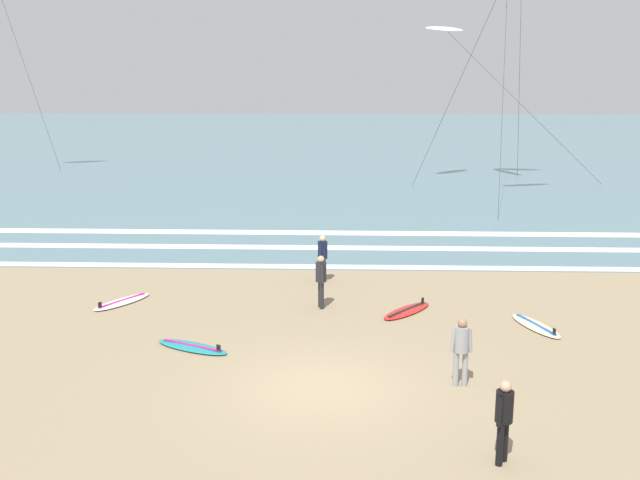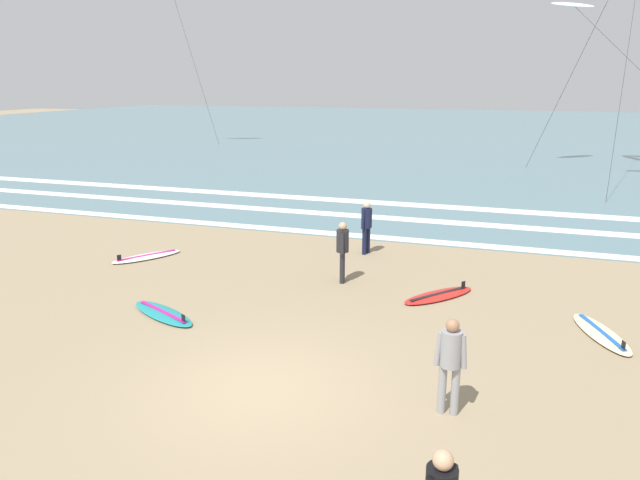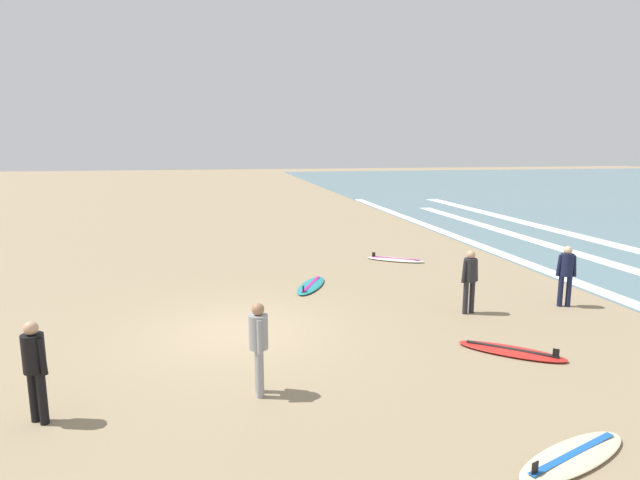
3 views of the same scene
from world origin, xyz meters
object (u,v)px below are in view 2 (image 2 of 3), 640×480
(surfer_mid_group, at_px, (343,247))
(surfboard_left_pile, at_px, (439,295))
(kite_white_high_left, at_px, (574,6))
(surfer_right_near, at_px, (451,358))
(surfboard_foreground_flat, at_px, (147,257))
(surfboard_right_spare, at_px, (163,313))
(surfboard_near_water, at_px, (601,333))
(surfer_left_far, at_px, (367,223))

(surfer_mid_group, height_order, surfboard_left_pile, surfer_mid_group)
(surfboard_left_pile, relative_size, kite_white_high_left, 0.18)
(kite_white_high_left, bearing_deg, surfer_right_near, -96.20)
(surfboard_foreground_flat, relative_size, kite_white_high_left, 0.18)
(surfer_right_near, relative_size, surfboard_foreground_flat, 0.77)
(surfboard_right_spare, bearing_deg, surfboard_near_water, 11.68)
(surfer_left_far, xyz_separation_m, surfer_right_near, (3.34, -8.17, 0.00))
(surfer_mid_group, distance_m, surfboard_right_spare, 4.75)
(surfboard_foreground_flat, xyz_separation_m, surfboard_left_pile, (8.60, -0.57, 0.00))
(surfer_right_near, distance_m, surfboard_right_spare, 6.86)
(surfboard_right_spare, relative_size, surfboard_near_water, 0.99)
(surfboard_foreground_flat, bearing_deg, surfboard_near_water, -8.26)
(surfboard_foreground_flat, distance_m, kite_white_high_left, 28.69)
(surfboard_right_spare, relative_size, kite_white_high_left, 0.19)
(kite_white_high_left, bearing_deg, surfer_left_far, -106.90)
(surfboard_right_spare, relative_size, surfboard_foreground_flat, 1.03)
(surfer_left_far, distance_m, surfboard_foreground_flat, 6.58)
(surfer_right_near, bearing_deg, surfboard_right_spare, 162.40)
(kite_white_high_left, bearing_deg, surfboard_left_pile, -99.24)
(surfer_right_near, relative_size, surfboard_right_spare, 0.74)
(surfer_left_far, distance_m, surfer_right_near, 8.83)
(surfer_mid_group, relative_size, surfer_left_far, 1.00)
(surfer_left_far, relative_size, surfer_right_near, 1.00)
(surfboard_near_water, height_order, kite_white_high_left, kite_white_high_left)
(surfer_right_near, xyz_separation_m, kite_white_high_left, (3.24, 29.81, 8.16))
(surfboard_right_spare, xyz_separation_m, surfboard_near_water, (9.16, 1.89, 0.00))
(surfer_left_far, height_order, surfboard_left_pile, surfer_left_far)
(surfboard_near_water, distance_m, kite_white_high_left, 27.42)
(surfer_right_near, bearing_deg, surfboard_near_water, 55.87)
(surfboard_right_spare, xyz_separation_m, surfboard_foreground_flat, (-2.89, 3.64, 0.00))
(surfer_left_far, distance_m, surfboard_right_spare, 6.93)
(surfboard_near_water, bearing_deg, surfboard_left_pile, 161.07)
(surfer_mid_group, xyz_separation_m, surfer_left_far, (-0.03, 2.70, 0.00))
(surfer_right_near, relative_size, surfboard_near_water, 0.74)
(kite_white_high_left, bearing_deg, surfer_mid_group, -105.04)
(surfer_left_far, height_order, kite_white_high_left, kite_white_high_left)
(surfboard_right_spare, distance_m, kite_white_high_left, 30.78)
(kite_white_high_left, bearing_deg, surfboard_foreground_flat, -117.61)
(surfer_left_far, xyz_separation_m, surfboard_right_spare, (-3.14, -6.11, -0.91))
(surfboard_foreground_flat, bearing_deg, kite_white_high_left, 62.39)
(surfer_right_near, bearing_deg, surfboard_foreground_flat, 148.70)
(surfer_mid_group, height_order, surfer_right_near, same)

